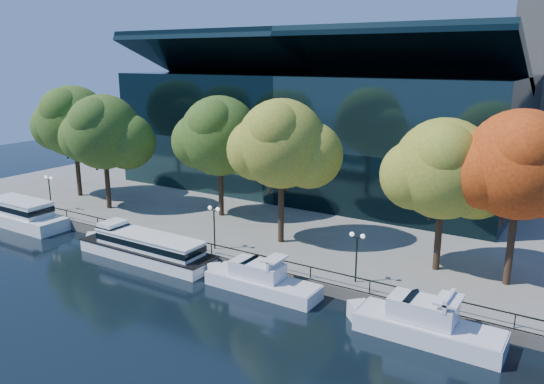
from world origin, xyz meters
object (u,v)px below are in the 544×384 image
Objects in this scene: tree_2 at (221,138)px; lamp_1 at (214,218)px; tree_5 at (522,167)px; tree_1 at (104,134)px; lamp_0 at (49,185)px; large_vessel at (19,213)px; tree_4 at (446,171)px; tour_boat at (143,246)px; cruiser_near at (258,279)px; tree_0 at (74,123)px; tree_3 at (283,146)px; cruiser_far at (422,323)px; lamp_2 at (357,246)px.

lamp_1 is at bearing -56.43° from tree_2.
lamp_1 is (-24.17, -5.85, -6.27)m from tree_5.
lamp_0 is at bearing -140.03° from tree_1.
tree_4 is (43.56, 9.32, 8.03)m from large_vessel.
cruiser_near is at bearing -0.33° from tour_boat.
tree_0 is 30.75m from tree_3.
cruiser_far is at bearing -25.99° from tree_2.
cruiser_near is at bearing -0.24° from large_vessel.
tree_3 is 29.16m from lamp_0.
tree_5 reaches higher than large_vessel.
tree_3 is 14.47m from tree_4.
tree_2 reaches higher than tree_4.
tree_3 reaches higher than cruiser_far.
tree_2 reaches higher than lamp_2.
large_vessel is 50.69m from tree_5.
tree_4 is at bearing 99.67° from cruiser_far.
large_vessel is 13.17m from tree_0.
tree_2 is (19.01, 12.21, 8.39)m from large_vessel.
large_vessel is at bearing -128.80° from tree_1.
tour_boat is 12.77m from cruiser_near.
tree_5 is at bearing 29.76° from lamp_2.
cruiser_far is 44.42m from lamp_0.
tree_3 is 3.36× the size of lamp_2.
tree_0 is 3.43× the size of lamp_2.
lamp_1 is (23.76, 0.00, 0.00)m from lamp_0.
tree_0 is at bearing 165.53° from tree_1.
large_vessel is 4.46m from lamp_0.
cruiser_far is 0.81× the size of tree_1.
tree_2 is 1.05× the size of tree_4.
lamp_0 is at bearing 173.48° from cruiser_near.
tree_4 is 20.33m from lamp_1.
lamp_2 is (9.63, -4.85, -6.27)m from tree_3.
tour_boat is 1.46× the size of cruiser_far.
tree_5 is (30.02, -2.96, 0.55)m from tree_2.
cruiser_near is 8.26m from lamp_2.
lamp_0 is at bearing 180.00° from lamp_1.
lamp_0 is (-17.91, -8.82, -5.72)m from tree_2.
tree_2 is 24.72m from tree_4.
lamp_0 is at bearing 169.20° from tour_boat.
large_vessel is 24.10m from tree_2.
tree_5 is 3.36× the size of lamp_0.
tree_5 is at bearing -0.35° from tree_0.
tree_0 reaches higher than tour_boat.
tree_2 is 10.91m from tree_3.
lamp_1 and lamp_2 have the same top height.
tree_5 reaches higher than tree_1.
tree_2 is at bearing 123.57° from lamp_1.
lamp_2 is (38.79, 3.39, 2.67)m from large_vessel.
lamp_2 is at bearing -7.30° from tree_1.
tour_boat is at bearing -0.18° from large_vessel.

